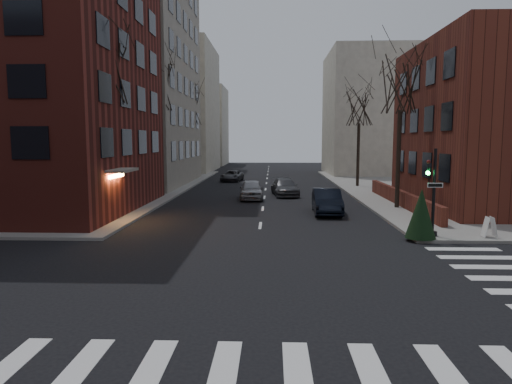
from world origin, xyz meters
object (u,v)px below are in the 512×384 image
sandwich_board (489,227)px  traffic_signal (432,198)px  streetlamp_near (154,144)px  car_lane_gray (285,187)px  tree_right_a (401,85)px  car_lane_silver (251,190)px  tree_left_b (158,86)px  tree_left_a (105,70)px  tree_left_c (189,109)px  parked_sedan (327,201)px  evergreen_shrub (421,213)px  car_lane_far (232,176)px  streetlamp_far (198,142)px  tree_right_b (359,107)px

sandwich_board → traffic_signal: bearing=-179.5°
streetlamp_near → car_lane_gray: 10.95m
tree_right_a → car_lane_silver: tree_right_a is taller
streetlamp_near → tree_left_b: bearing=98.5°
tree_left_b → tree_left_a: bearing=-90.0°
tree_left_c → parked_sedan: (12.80, -23.92, -7.26)m
tree_right_a → tree_left_b: bearing=155.6°
tree_left_a → tree_left_c: tree_left_a is taller
streetlamp_near → sandwich_board: 23.16m
parked_sedan → car_lane_gray: bearing=106.1°
sandwich_board → evergreen_shrub: evergreen_shrub is taller
car_lane_far → sandwich_board: bearing=-56.6°
parked_sedan → sandwich_board: (6.50, -7.25, -0.16)m
streetlamp_far → tree_right_a: bearing=-54.7°
tree_left_b → car_lane_gray: tree_left_b is taller
tree_right_b → tree_right_a: bearing=-90.0°
car_lane_silver → evergreen_shrub: evergreen_shrub is taller
tree_left_b → streetlamp_near: bearing=-81.5°
car_lane_gray → evergreen_shrub: 17.66m
tree_right_a → car_lane_far: tree_right_a is taller
tree_left_a → tree_left_b: 12.01m
traffic_signal → tree_left_b: (-16.74, 17.01, 7.00)m
tree_left_a → sandwich_board: bearing=-15.0°
tree_left_c → car_lane_silver: bearing=-65.4°
tree_left_c → tree_right_a: bearing=-51.3°
car_lane_gray → evergreen_shrub: bearing=-78.3°
streetlamp_far → car_lane_silver: size_ratio=1.44×
traffic_signal → tree_left_c: 35.76m
tree_right_a → evergreen_shrub: (-1.50, -9.50, -6.76)m
tree_left_b → evergreen_shrub: bearing=-47.4°
tree_left_c → tree_right_a: (17.60, -22.00, 0.00)m
tree_left_b → car_lane_silver: bearing=-21.6°
tree_left_b → traffic_signal: bearing=-45.5°
tree_left_c → car_lane_gray: 19.53m
traffic_signal → sandwich_board: 2.88m
car_lane_gray → streetlamp_far: bearing=113.4°
traffic_signal → tree_right_a: tree_right_a is taller
streetlamp_far → evergreen_shrub: size_ratio=2.81×
tree_left_b → tree_left_c: (0.00, 14.00, -0.88)m
evergreen_shrub → car_lane_gray: bearing=108.7°
traffic_signal → car_lane_far: 31.43m
sandwich_board → tree_left_c: bearing=125.9°
streetlamp_far → evergreen_shrub: (15.50, -33.50, -2.97)m
tree_left_a → tree_right_b: bearing=45.6°
evergreen_shrub → traffic_signal: bearing=37.8°
tree_right_a → streetlamp_near: size_ratio=1.55×
car_lane_gray → parked_sedan: bearing=-82.5°
traffic_signal → car_lane_gray: traffic_signal is taller
car_lane_gray → tree_right_b: bearing=36.5°
tree_left_c → car_lane_silver: (7.82, -17.10, -7.29)m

